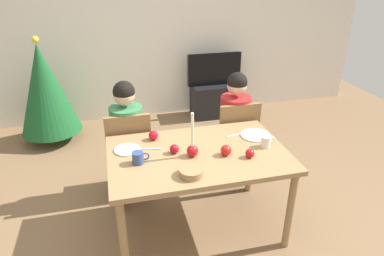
{
  "coord_description": "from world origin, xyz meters",
  "views": [
    {
      "loc": [
        -0.61,
        -2.24,
        2.1
      ],
      "look_at": [
        0.0,
        0.2,
        0.87
      ],
      "focal_mm": 31.89,
      "sensor_mm": 36.0,
      "label": 1
    }
  ],
  "objects_px": {
    "chair_left": "(129,149)",
    "apple_near_candle": "(250,153)",
    "person_left_child": "(129,142)",
    "tv_stand": "(213,100)",
    "tv": "(214,69)",
    "apple_by_left_plate": "(153,135)",
    "apple_far_edge": "(226,150)",
    "christmas_tree": "(45,89)",
    "person_right_child": "(234,130)",
    "mug_right": "(266,142)",
    "bowl_walnuts": "(191,172)",
    "plate_left": "(127,150)",
    "mug_left": "(138,158)",
    "apple_by_right_mug": "(174,149)",
    "candle_centerpiece": "(192,148)",
    "plate_right": "(255,135)",
    "chair_right": "(235,137)",
    "dining_table": "(198,162)"
  },
  "relations": [
    {
      "from": "plate_left",
      "to": "bowl_walnuts",
      "type": "relative_size",
      "value": 1.21
    },
    {
      "from": "bowl_walnuts",
      "to": "person_left_child",
      "type": "bearing_deg",
      "value": 111.93
    },
    {
      "from": "person_right_child",
      "to": "apple_by_left_plate",
      "type": "relative_size",
      "value": 14.56
    },
    {
      "from": "apple_by_left_plate",
      "to": "apple_far_edge",
      "type": "distance_m",
      "value": 0.64
    },
    {
      "from": "tv",
      "to": "mug_left",
      "type": "bearing_deg",
      "value": -119.5
    },
    {
      "from": "christmas_tree",
      "to": "apple_by_left_plate",
      "type": "distance_m",
      "value": 2.05
    },
    {
      "from": "mug_right",
      "to": "plate_left",
      "type": "bearing_deg",
      "value": 169.07
    },
    {
      "from": "bowl_walnuts",
      "to": "christmas_tree",
      "type": "bearing_deg",
      "value": 118.57
    },
    {
      "from": "apple_by_left_plate",
      "to": "person_left_child",
      "type": "bearing_deg",
      "value": 119.97
    },
    {
      "from": "candle_centerpiece",
      "to": "apple_far_edge",
      "type": "relative_size",
      "value": 4.29
    },
    {
      "from": "christmas_tree",
      "to": "apple_near_candle",
      "type": "distance_m",
      "value": 2.82
    },
    {
      "from": "chair_left",
      "to": "apple_near_candle",
      "type": "relative_size",
      "value": 12.68
    },
    {
      "from": "mug_right",
      "to": "bowl_walnuts",
      "type": "height_order",
      "value": "mug_right"
    },
    {
      "from": "tv",
      "to": "christmas_tree",
      "type": "height_order",
      "value": "christmas_tree"
    },
    {
      "from": "tv",
      "to": "mug_left",
      "type": "xyz_separation_m",
      "value": [
        -1.33,
        -2.34,
        0.09
      ]
    },
    {
      "from": "chair_left",
      "to": "chair_right",
      "type": "height_order",
      "value": "same"
    },
    {
      "from": "mug_left",
      "to": "tv",
      "type": "bearing_deg",
      "value": 60.5
    },
    {
      "from": "dining_table",
      "to": "candle_centerpiece",
      "type": "xyz_separation_m",
      "value": [
        -0.06,
        -0.04,
        0.16
      ]
    },
    {
      "from": "person_right_child",
      "to": "plate_right",
      "type": "bearing_deg",
      "value": -89.8
    },
    {
      "from": "chair_left",
      "to": "tv",
      "type": "relative_size",
      "value": 1.14
    },
    {
      "from": "christmas_tree",
      "to": "apple_far_edge",
      "type": "xyz_separation_m",
      "value": [
        1.6,
        -2.12,
        0.09
      ]
    },
    {
      "from": "plate_right",
      "to": "apple_by_left_plate",
      "type": "xyz_separation_m",
      "value": [
        -0.86,
        0.14,
        0.03
      ]
    },
    {
      "from": "plate_left",
      "to": "apple_by_right_mug",
      "type": "bearing_deg",
      "value": -20.52
    },
    {
      "from": "person_left_child",
      "to": "chair_right",
      "type": "bearing_deg",
      "value": -1.76
    },
    {
      "from": "chair_left",
      "to": "apple_far_edge",
      "type": "xyz_separation_m",
      "value": [
        0.7,
        -0.7,
        0.28
      ]
    },
    {
      "from": "person_left_child",
      "to": "tv",
      "type": "xyz_separation_m",
      "value": [
        1.36,
        1.66,
        0.14
      ]
    },
    {
      "from": "chair_left",
      "to": "bowl_walnuts",
      "type": "bearing_deg",
      "value": -67.36
    },
    {
      "from": "chair_left",
      "to": "mug_left",
      "type": "bearing_deg",
      "value": -86.83
    },
    {
      "from": "person_right_child",
      "to": "apple_by_right_mug",
      "type": "height_order",
      "value": "person_right_child"
    },
    {
      "from": "chair_left",
      "to": "person_left_child",
      "type": "height_order",
      "value": "person_left_child"
    },
    {
      "from": "chair_left",
      "to": "apple_far_edge",
      "type": "bearing_deg",
      "value": -44.68
    },
    {
      "from": "tv",
      "to": "mug_right",
      "type": "height_order",
      "value": "tv"
    },
    {
      "from": "apple_far_edge",
      "to": "tv",
      "type": "bearing_deg",
      "value": 74.6
    },
    {
      "from": "apple_near_candle",
      "to": "apple_by_right_mug",
      "type": "relative_size",
      "value": 0.96
    },
    {
      "from": "christmas_tree",
      "to": "mug_right",
      "type": "distance_m",
      "value": 2.85
    },
    {
      "from": "person_left_child",
      "to": "plate_right",
      "type": "relative_size",
      "value": 4.6
    },
    {
      "from": "tv_stand",
      "to": "apple_by_left_plate",
      "type": "distance_m",
      "value": 2.38
    },
    {
      "from": "chair_left",
      "to": "apple_by_right_mug",
      "type": "distance_m",
      "value": 0.71
    },
    {
      "from": "chair_left",
      "to": "christmas_tree",
      "type": "height_order",
      "value": "christmas_tree"
    },
    {
      "from": "mug_left",
      "to": "mug_right",
      "type": "height_order",
      "value": "mug_right"
    },
    {
      "from": "tv_stand",
      "to": "candle_centerpiece",
      "type": "relative_size",
      "value": 1.77
    },
    {
      "from": "person_right_child",
      "to": "mug_right",
      "type": "distance_m",
      "value": 0.72
    },
    {
      "from": "christmas_tree",
      "to": "apple_by_right_mug",
      "type": "xyz_separation_m",
      "value": [
        1.22,
        -2.0,
        0.09
      ]
    },
    {
      "from": "person_left_child",
      "to": "apple_near_candle",
      "type": "relative_size",
      "value": 16.51
    },
    {
      "from": "person_left_child",
      "to": "christmas_tree",
      "type": "height_order",
      "value": "christmas_tree"
    },
    {
      "from": "person_left_child",
      "to": "tv_stand",
      "type": "height_order",
      "value": "person_left_child"
    },
    {
      "from": "chair_left",
      "to": "plate_right",
      "type": "height_order",
      "value": "chair_left"
    },
    {
      "from": "person_right_child",
      "to": "apple_far_edge",
      "type": "xyz_separation_m",
      "value": [
        -0.35,
        -0.73,
        0.22
      ]
    },
    {
      "from": "bowl_walnuts",
      "to": "candle_centerpiece",
      "type": "bearing_deg",
      "value": 74.13
    },
    {
      "from": "mug_left",
      "to": "apple_far_edge",
      "type": "distance_m",
      "value": 0.67
    }
  ]
}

